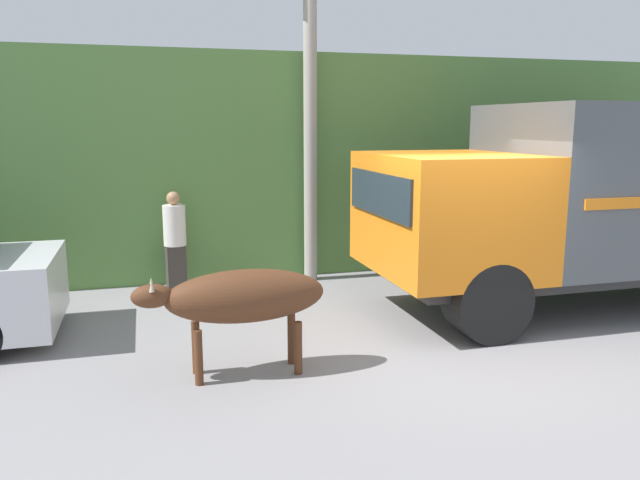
{
  "coord_description": "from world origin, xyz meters",
  "views": [
    {
      "loc": [
        -3.73,
        -6.53,
        2.71
      ],
      "look_at": [
        -1.73,
        0.55,
        1.34
      ],
      "focal_mm": 35.0,
      "sensor_mm": 36.0,
      "label": 1
    }
  ],
  "objects_px": {
    "cargo_truck": "(602,196)",
    "brown_cow": "(242,298)",
    "pedestrian_on_hill": "(175,237)",
    "utility_pole": "(310,115)"
  },
  "relations": [
    {
      "from": "cargo_truck",
      "to": "pedestrian_on_hill",
      "type": "relative_size",
      "value": 4.05
    },
    {
      "from": "pedestrian_on_hill",
      "to": "utility_pole",
      "type": "distance_m",
      "value": 3.04
    },
    {
      "from": "cargo_truck",
      "to": "utility_pole",
      "type": "height_order",
      "value": "utility_pole"
    },
    {
      "from": "cargo_truck",
      "to": "pedestrian_on_hill",
      "type": "distance_m",
      "value": 6.63
    },
    {
      "from": "pedestrian_on_hill",
      "to": "utility_pole",
      "type": "bearing_deg",
      "value": 173.37
    },
    {
      "from": "brown_cow",
      "to": "pedestrian_on_hill",
      "type": "relative_size",
      "value": 1.25
    },
    {
      "from": "cargo_truck",
      "to": "brown_cow",
      "type": "distance_m",
      "value": 5.74
    },
    {
      "from": "pedestrian_on_hill",
      "to": "brown_cow",
      "type": "bearing_deg",
      "value": 88.08
    },
    {
      "from": "pedestrian_on_hill",
      "to": "utility_pole",
      "type": "relative_size",
      "value": 0.3
    },
    {
      "from": "brown_cow",
      "to": "pedestrian_on_hill",
      "type": "xyz_separation_m",
      "value": [
        -0.51,
        3.77,
        0.02
      ]
    }
  ]
}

